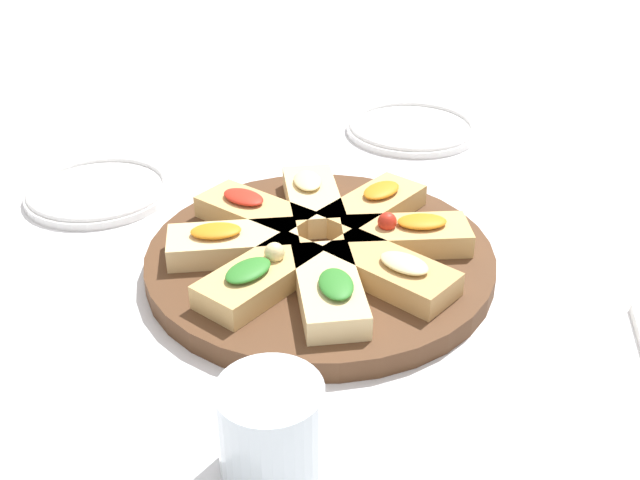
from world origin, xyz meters
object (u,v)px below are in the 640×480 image
serving_board (320,259)px  plate_right (412,128)px  plate_left (99,190)px  water_glass (271,429)px

serving_board → plate_right: (0.18, 0.38, -0.00)m
plate_left → water_glass: bearing=-66.4°
serving_board → water_glass: 0.29m
plate_left → water_glass: size_ratio=2.30×
water_glass → plate_left: bearing=113.6°
plate_left → plate_right: 0.49m
plate_left → water_glass: water_glass is taller
plate_left → plate_right: bearing=21.1°
plate_right → water_glass: 0.71m
water_glass → serving_board: bearing=77.5°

